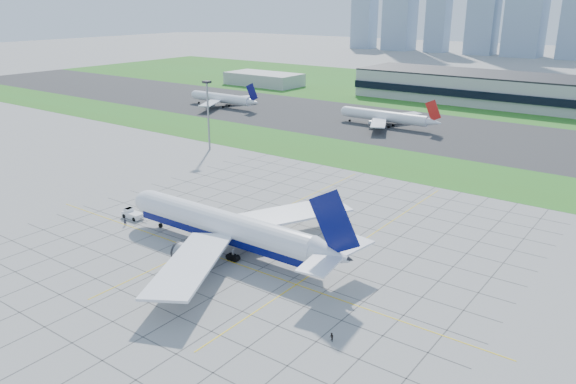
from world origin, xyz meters
name	(u,v)px	position (x,y,z in m)	size (l,w,h in m)	color
ground	(235,258)	(0.00, 0.00, 0.00)	(1400.00, 1400.00, 0.00)	gray
grass_median	(411,165)	(0.00, 90.00, 0.02)	(700.00, 35.00, 0.04)	#326E1F
asphalt_taxiway	(467,136)	(0.00, 145.00, 0.03)	(700.00, 75.00, 0.04)	#383838
grass_far	(535,100)	(0.00, 255.00, 0.02)	(700.00, 145.00, 0.04)	#326E1F
apron_markings	(268,241)	(0.43, 11.09, 0.02)	(120.00, 130.00, 0.03)	#474744
service_block	(264,79)	(-160.00, 210.00, 4.00)	(50.00, 25.00, 8.00)	#B7B7B2
light_mast	(208,107)	(-70.00, 65.00, 16.18)	(2.50, 2.50, 25.60)	gray
airliner	(226,227)	(-4.17, 2.11, 5.43)	(63.06, 63.95, 19.86)	white
pushback_tug	(132,214)	(-36.94, 2.13, 1.05)	(8.52, 3.02, 2.37)	white
crew_near	(125,222)	(-34.23, -2.23, 0.92)	(0.67, 0.44, 1.83)	black
crew_far	(332,337)	(33.96, -14.44, 0.79)	(0.77, 0.60, 1.58)	black
distant_jet_0	(222,98)	(-127.64, 134.49, 4.49)	(43.82, 42.66, 14.08)	white
distant_jet_1	(386,116)	(-35.74, 141.38, 4.49)	(45.89, 42.66, 14.08)	white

